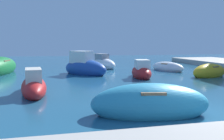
# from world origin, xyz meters

# --- Properties ---
(ground) EXTENTS (80.00, 80.00, 0.00)m
(ground) POSITION_xyz_m (0.00, 0.00, 0.00)
(ground) COLOR #1E5170
(moored_boat_2) EXTENTS (3.35, 2.32, 1.17)m
(moored_boat_2) POSITION_xyz_m (5.61, 7.75, 0.33)
(moored_boat_2) COLOR gold
(moored_boat_2) RESTS_ON ground
(moored_boat_5) EXTENTS (1.52, 3.71, 1.39)m
(moored_boat_5) POSITION_xyz_m (-5.68, 4.48, 0.34)
(moored_boat_5) COLOR #B21E1E
(moored_boat_5) RESTS_ON ground
(moored_boat_6) EXTENTS (2.29, 3.46, 0.99)m
(moored_boat_6) POSITION_xyz_m (4.38, 11.70, 0.28)
(moored_boat_6) COLOR white
(moored_boat_6) RESTS_ON ground
(moored_boat_7) EXTENTS (3.92, 2.11, 1.31)m
(moored_boat_7) POSITION_xyz_m (-1.77, 0.28, 0.36)
(moored_boat_7) COLOR teal
(moored_boat_7) RESTS_ON ground
(moored_boat_8) EXTENTS (2.61, 3.68, 1.63)m
(moored_boat_8) POSITION_xyz_m (-0.57, 15.10, 0.42)
(moored_boat_8) COLOR white
(moored_boat_8) RESTS_ON ground
(moored_boat_9) EXTENTS (1.55, 3.16, 1.46)m
(moored_boat_9) POSITION_xyz_m (0.85, 8.38, 0.38)
(moored_boat_9) COLOR #B21E1E
(moored_boat_9) RESTS_ON ground
(moored_boat_10) EXTENTS (3.72, 3.90, 2.05)m
(moored_boat_10) POSITION_xyz_m (-2.71, 10.92, 0.53)
(moored_boat_10) COLOR #1E479E
(moored_boat_10) RESTS_ON ground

